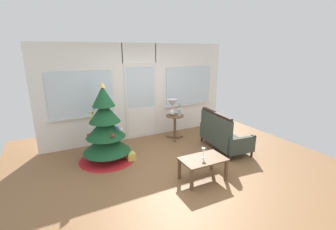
# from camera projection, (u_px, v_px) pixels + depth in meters

# --- Properties ---
(ground_plane) EXTENTS (6.76, 6.76, 0.00)m
(ground_plane) POSITION_uv_depth(u_px,v_px,m) (178.00, 167.00, 4.88)
(ground_plane) COLOR brown
(back_wall_with_door) EXTENTS (5.20, 0.14, 2.55)m
(back_wall_with_door) POSITION_uv_depth(u_px,v_px,m) (140.00, 92.00, 6.31)
(back_wall_with_door) COLOR white
(back_wall_with_door) RESTS_ON ground
(christmas_tree) EXTENTS (1.24, 1.24, 1.75)m
(christmas_tree) POSITION_uv_depth(u_px,v_px,m) (106.00, 132.00, 5.06)
(christmas_tree) COLOR #4C331E
(christmas_tree) RESTS_ON ground
(settee_sofa) EXTENTS (0.84, 1.43, 0.96)m
(settee_sofa) POSITION_uv_depth(u_px,v_px,m) (222.00, 135.00, 5.69)
(settee_sofa) COLOR black
(settee_sofa) RESTS_ON ground
(side_table) EXTENTS (0.50, 0.48, 0.67)m
(side_table) POSITION_uv_depth(u_px,v_px,m) (175.00, 122.00, 6.33)
(side_table) COLOR brown
(side_table) RESTS_ON ground
(table_lamp) EXTENTS (0.28, 0.28, 0.44)m
(table_lamp) POSITION_uv_depth(u_px,v_px,m) (172.00, 105.00, 6.21)
(table_lamp) COLOR silver
(table_lamp) RESTS_ON side_table
(flower_vase) EXTENTS (0.11, 0.10, 0.35)m
(flower_vase) POSITION_uv_depth(u_px,v_px,m) (179.00, 111.00, 6.24)
(flower_vase) COLOR #99ADBC
(flower_vase) RESTS_ON side_table
(coffee_table) EXTENTS (0.85, 0.53, 0.43)m
(coffee_table) POSITION_uv_depth(u_px,v_px,m) (203.00, 162.00, 4.35)
(coffee_table) COLOR brown
(coffee_table) RESTS_ON ground
(wine_glass) EXTENTS (0.08, 0.08, 0.20)m
(wine_glass) POSITION_uv_depth(u_px,v_px,m) (203.00, 151.00, 4.33)
(wine_glass) COLOR silver
(wine_glass) RESTS_ON coffee_table
(gift_box) EXTENTS (0.18, 0.16, 0.18)m
(gift_box) POSITION_uv_depth(u_px,v_px,m) (131.00, 156.00, 5.18)
(gift_box) COLOR #D8C64C
(gift_box) RESTS_ON ground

